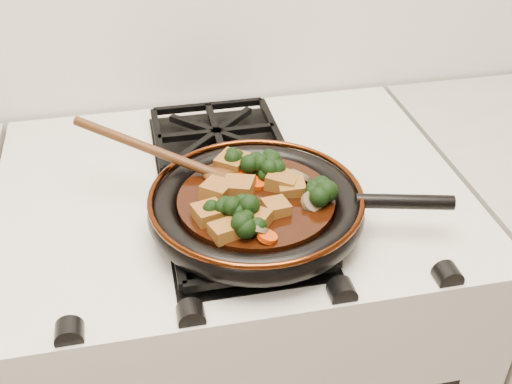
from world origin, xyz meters
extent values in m
cube|color=beige|center=(0.00, 1.69, 0.45)|extent=(0.76, 0.60, 0.90)
cylinder|color=black|center=(0.02, 1.57, 0.93)|extent=(0.29, 0.29, 0.01)
torus|color=black|center=(0.02, 1.57, 0.94)|extent=(0.32, 0.32, 0.04)
torus|color=#481D0A|center=(0.02, 1.57, 0.96)|extent=(0.31, 0.31, 0.01)
cylinder|color=black|center=(0.23, 1.52, 0.96)|extent=(0.14, 0.05, 0.02)
cylinder|color=black|center=(0.02, 1.57, 0.95)|extent=(0.23, 0.23, 0.02)
cube|color=brown|center=(-0.04, 1.49, 0.97)|extent=(0.04, 0.04, 0.02)
cube|color=brown|center=(0.00, 1.59, 0.97)|extent=(0.06, 0.05, 0.03)
cube|color=brown|center=(0.06, 1.59, 0.97)|extent=(0.06, 0.06, 0.03)
cube|color=brown|center=(0.04, 1.53, 0.97)|extent=(0.04, 0.04, 0.02)
cube|color=brown|center=(0.00, 1.66, 0.97)|extent=(0.06, 0.06, 0.03)
cube|color=brown|center=(-0.04, 1.59, 0.97)|extent=(0.06, 0.06, 0.03)
cube|color=brown|center=(0.00, 1.51, 0.97)|extent=(0.05, 0.05, 0.02)
cube|color=brown|center=(0.07, 1.57, 0.97)|extent=(0.04, 0.04, 0.02)
cube|color=brown|center=(-0.06, 1.54, 0.97)|extent=(0.05, 0.05, 0.02)
cylinder|color=#C13305|center=(0.01, 1.63, 0.96)|extent=(0.03, 0.03, 0.01)
cylinder|color=#C13305|center=(0.02, 1.60, 0.96)|extent=(0.03, 0.03, 0.01)
cylinder|color=#C13305|center=(0.01, 1.47, 0.96)|extent=(0.03, 0.03, 0.02)
cylinder|color=#C13305|center=(0.06, 1.64, 0.96)|extent=(0.03, 0.03, 0.01)
cylinder|color=brown|center=(0.09, 1.53, 0.97)|extent=(0.04, 0.04, 0.03)
cylinder|color=brown|center=(0.00, 1.49, 0.97)|extent=(0.05, 0.04, 0.03)
cylinder|color=brown|center=(0.09, 1.60, 0.97)|extent=(0.05, 0.05, 0.03)
cylinder|color=brown|center=(0.05, 1.64, 0.97)|extent=(0.04, 0.04, 0.02)
cylinder|color=brown|center=(0.01, 1.65, 0.97)|extent=(0.03, 0.03, 0.03)
ellipsoid|color=#43240E|center=(-0.02, 1.63, 0.96)|extent=(0.07, 0.06, 0.02)
cylinder|color=#43240E|center=(-0.13, 1.69, 0.99)|extent=(0.02, 0.02, 0.24)
camera|label=1|loc=(-0.14, 0.83, 1.50)|focal=45.00mm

